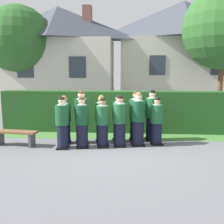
# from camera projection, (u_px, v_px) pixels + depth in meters

# --- Properties ---
(ground_plane) EXTENTS (60.00, 60.00, 0.00)m
(ground_plane) POSITION_uv_depth(u_px,v_px,m) (111.00, 146.00, 8.11)
(ground_plane) COLOR slate
(student_front_row_0) EXTENTS (0.43, 0.50, 1.59)m
(student_front_row_0) POSITION_uv_depth(u_px,v_px,m) (62.00, 124.00, 7.78)
(student_front_row_0) COLOR black
(student_front_row_0) RESTS_ON ground
(student_front_row_1) EXTENTS (0.46, 0.54, 1.58)m
(student_front_row_1) POSITION_uv_depth(u_px,v_px,m) (82.00, 123.00, 7.87)
(student_front_row_1) COLOR black
(student_front_row_1) RESTS_ON ground
(student_front_row_2) EXTENTS (0.43, 0.50, 1.54)m
(student_front_row_2) POSITION_uv_depth(u_px,v_px,m) (103.00, 124.00, 7.96)
(student_front_row_2) COLOR black
(student_front_row_2) RESTS_ON ground
(student_front_row_3) EXTENTS (0.42, 0.50, 1.61)m
(student_front_row_3) POSITION_uv_depth(u_px,v_px,m) (120.00, 122.00, 8.00)
(student_front_row_3) COLOR black
(student_front_row_3) RESTS_ON ground
(student_front_row_4) EXTENTS (0.46, 0.54, 1.70)m
(student_front_row_4) POSITION_uv_depth(u_px,v_px,m) (138.00, 120.00, 8.08)
(student_front_row_4) COLOR black
(student_front_row_4) RESTS_ON ground
(student_front_row_5) EXTENTS (0.43, 0.50, 1.53)m
(student_front_row_5) POSITION_uv_depth(u_px,v_px,m) (157.00, 122.00, 8.20)
(student_front_row_5) COLOR black
(student_front_row_5) RESTS_ON ground
(student_rear_row_0) EXTENTS (0.44, 0.53, 1.57)m
(student_rear_row_0) POSITION_uv_depth(u_px,v_px,m) (65.00, 121.00, 8.32)
(student_rear_row_0) COLOR black
(student_rear_row_0) RESTS_ON ground
(student_rear_row_1) EXTENTS (0.52, 0.59, 1.73)m
(student_rear_row_1) POSITION_uv_depth(u_px,v_px,m) (82.00, 118.00, 8.34)
(student_rear_row_1) COLOR black
(student_rear_row_1) RESTS_ON ground
(student_rear_row_2) EXTENTS (0.45, 0.52, 1.57)m
(student_rear_row_2) POSITION_uv_depth(u_px,v_px,m) (101.00, 120.00, 8.48)
(student_rear_row_2) COLOR black
(student_rear_row_2) RESTS_ON ground
(student_rear_row_3) EXTENTS (0.47, 0.53, 1.58)m
(student_rear_row_3) POSITION_uv_depth(u_px,v_px,m) (119.00, 119.00, 8.54)
(student_rear_row_3) COLOR black
(student_rear_row_3) RESTS_ON ground
(student_rear_row_4) EXTENTS (0.45, 0.53, 1.69)m
(student_rear_row_4) POSITION_uv_depth(u_px,v_px,m) (136.00, 117.00, 8.61)
(student_rear_row_4) COLOR black
(student_rear_row_4) RESTS_ON ground
(student_rear_row_5) EXTENTS (0.48, 0.56, 1.72)m
(student_rear_row_5) POSITION_uv_depth(u_px,v_px,m) (152.00, 116.00, 8.67)
(student_rear_row_5) COLOR black
(student_rear_row_5) RESTS_ON ground
(hedge) EXTENTS (8.78, 0.70, 1.58)m
(hedge) POSITION_uv_depth(u_px,v_px,m) (115.00, 111.00, 9.97)
(hedge) COLOR #214C1E
(hedge) RESTS_ON ground
(school_building_main) EXTENTS (6.61, 3.24, 5.95)m
(school_building_main) POSITION_uv_depth(u_px,v_px,m) (59.00, 58.00, 14.94)
(school_building_main) COLOR beige
(school_building_main) RESTS_ON ground
(school_building_annex) EXTENTS (8.03, 3.81, 6.54)m
(school_building_annex) POSITION_uv_depth(u_px,v_px,m) (182.00, 54.00, 16.02)
(school_building_annex) COLOR beige
(school_building_annex) RESTS_ON ground
(oak_tree_left) EXTENTS (3.67, 3.67, 5.85)m
(oak_tree_left) POSITION_uv_depth(u_px,v_px,m) (19.00, 40.00, 13.98)
(oak_tree_left) COLOR brown
(oak_tree_left) RESTS_ON ground
(oak_tree_right) EXTENTS (4.01, 4.01, 6.39)m
(oak_tree_right) POSITION_uv_depth(u_px,v_px,m) (224.00, 28.00, 12.47)
(oak_tree_right) COLOR brown
(oak_tree_right) RESTS_ON ground
(wooden_bench) EXTENTS (1.43, 0.53, 0.48)m
(wooden_bench) POSITION_uv_depth(u_px,v_px,m) (16.00, 135.00, 8.10)
(wooden_bench) COLOR brown
(wooden_bench) RESTS_ON ground
(lawn_strip) EXTENTS (8.78, 0.90, 0.01)m
(lawn_strip) POSITION_uv_depth(u_px,v_px,m) (114.00, 136.00, 9.31)
(lawn_strip) COLOR #477A38
(lawn_strip) RESTS_ON ground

